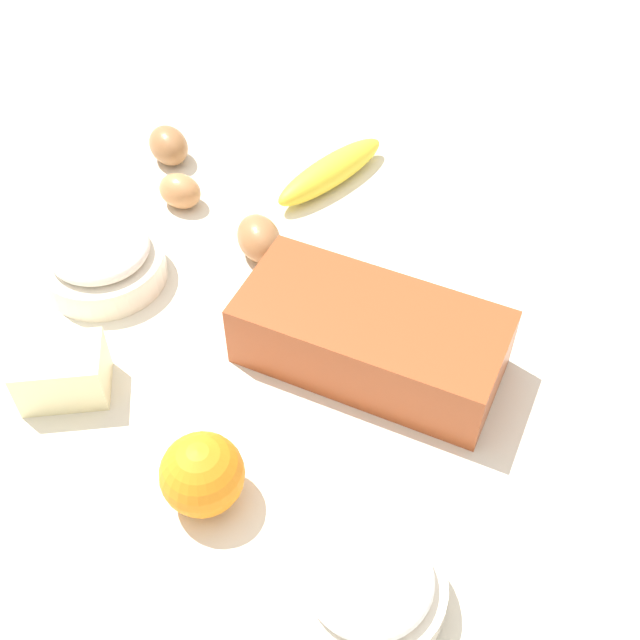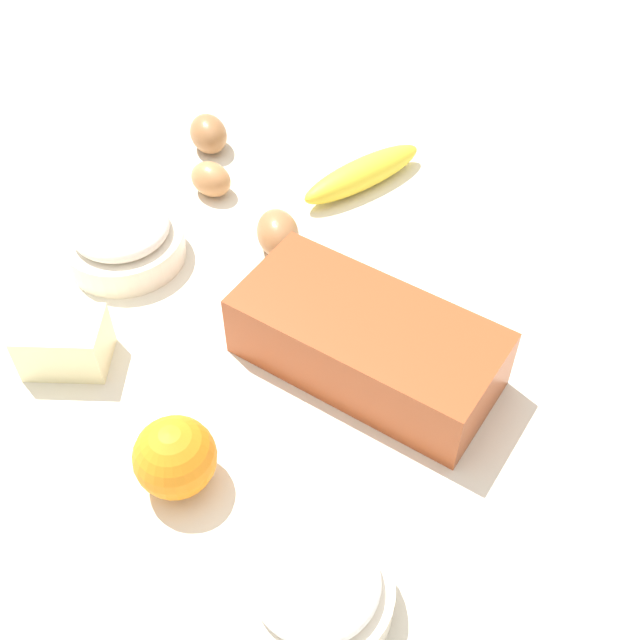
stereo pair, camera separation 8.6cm
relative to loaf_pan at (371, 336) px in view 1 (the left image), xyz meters
The scene contains 10 objects.
ground_plane 0.08m from the loaf_pan, 167.69° to the left, with size 2.40×2.40×0.02m, color silver.
loaf_pan is the anchor object (origin of this frame).
flour_bowl 0.34m from the loaf_pan, 169.69° to the left, with size 0.15×0.15×0.07m.
sugar_bowl 0.27m from the loaf_pan, 80.38° to the right, with size 0.13×0.13×0.07m.
banana 0.31m from the loaf_pan, 109.52° to the left, with size 0.19×0.04×0.04m, color yellow.
orange_fruit 0.23m from the loaf_pan, 121.91° to the right, with size 0.08×0.08×0.08m, color orange.
butter_block 0.32m from the loaf_pan, 160.69° to the right, with size 0.09×0.06×0.06m, color #F4EDB2.
egg_near_butter 0.36m from the loaf_pan, 143.81° to the left, with size 0.04×0.04×0.06m, color #BB7F4D.
egg_beside_bowl 0.21m from the loaf_pan, 139.09° to the left, with size 0.05×0.05×0.07m, color #A36D42.
egg_loose 0.45m from the loaf_pan, 138.26° to the left, with size 0.05×0.05×0.07m, color #9F6A40.
Camera 1 is at (0.12, -0.57, 0.68)m, focal length 44.85 mm.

